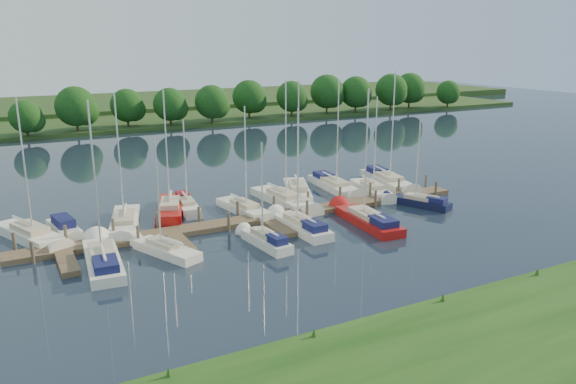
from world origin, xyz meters
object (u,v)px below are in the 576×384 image
dock (266,220)px  motorboat (65,229)px  sailboat_s_2 (265,241)px  sailboat_n_0 (32,237)px  sailboat_n_5 (245,210)px

dock → motorboat: size_ratio=7.18×
dock → sailboat_s_2: sailboat_s_2 is taller
dock → sailboat_n_0: bearing=165.7°
dock → sailboat_n_0: sailboat_n_0 is taller
dock → sailboat_s_2: size_ratio=4.88×
sailboat_n_5 → sailboat_s_2: (-1.93, -8.22, 0.06)m
sailboat_n_0 → sailboat_n_5: bearing=153.3°
sailboat_n_5 → sailboat_s_2: 8.44m
sailboat_n_0 → motorboat: (2.47, 0.70, 0.05)m
dock → sailboat_n_0: (-17.75, 4.51, 0.08)m
dock → motorboat: bearing=161.2°
dock → sailboat_s_2: 5.43m
sailboat_n_0 → sailboat_s_2: bearing=125.8°
sailboat_n_5 → sailboat_n_0: bearing=-11.9°
sailboat_n_0 → motorboat: bearing=172.9°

